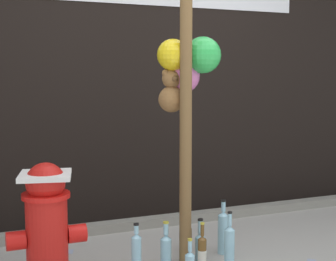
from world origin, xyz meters
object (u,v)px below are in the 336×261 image
at_px(bottle_0, 185,236).
at_px(fire_hydrant, 47,222).
at_px(bottle_1, 200,247).
at_px(bottle_4, 136,254).
at_px(bottle_6, 229,246).
at_px(bottle_3, 187,242).
at_px(bottle_5, 202,252).
at_px(bottle_7, 166,250).
at_px(bottle_8, 223,231).
at_px(memorial_post, 185,46).

bearing_deg(bottle_0, fire_hydrant, -167.69).
distance_m(bottle_1, bottle_4, 0.48).
relative_size(bottle_0, bottle_6, 0.76).
bearing_deg(bottle_1, bottle_3, 120.34).
xyz_separation_m(bottle_0, bottle_5, (-0.05, -0.39, 0.01)).
distance_m(bottle_3, bottle_7, 0.22).
height_order(bottle_6, bottle_8, bottle_8).
height_order(bottle_0, bottle_8, bottle_8).
height_order(memorial_post, bottle_3, memorial_post).
bearing_deg(bottle_5, bottle_8, 39.19).
relative_size(bottle_5, bottle_8, 0.82).
bearing_deg(bottle_4, fire_hydrant, 168.25).
bearing_deg(bottle_8, memorial_post, -169.47).
distance_m(memorial_post, bottle_1, 1.37).
bearing_deg(memorial_post, bottle_7, -160.06).
xyz_separation_m(bottle_0, bottle_8, (0.24, -0.16, 0.05)).
bearing_deg(bottle_8, bottle_6, -110.06).
distance_m(bottle_3, bottle_8, 0.31).
bearing_deg(bottle_7, bottle_6, -20.53).
bearing_deg(bottle_7, fire_hydrant, 175.87).
height_order(bottle_5, bottle_8, bottle_8).
height_order(bottle_0, bottle_3, bottle_3).
bearing_deg(memorial_post, bottle_0, 65.84).
height_order(bottle_1, bottle_8, bottle_8).
relative_size(fire_hydrant, bottle_6, 1.96).
relative_size(bottle_3, bottle_4, 0.89).
relative_size(bottle_4, bottle_7, 1.09).
bearing_deg(bottle_3, bottle_5, -84.21).
bearing_deg(bottle_3, bottle_8, 6.52).
relative_size(fire_hydrant, bottle_0, 2.59).
distance_m(bottle_0, bottle_7, 0.39).
relative_size(bottle_1, bottle_4, 0.90).
relative_size(bottle_5, bottle_6, 0.83).
bearing_deg(bottle_6, bottle_0, 107.51).
distance_m(bottle_0, bottle_3, 0.21).
bearing_deg(bottle_6, fire_hydrant, 170.05).
bearing_deg(bottle_4, bottle_0, 34.58).
relative_size(bottle_3, bottle_7, 0.97).
distance_m(memorial_post, bottle_6, 1.38).
bearing_deg(bottle_0, bottle_7, -133.14).
height_order(bottle_6, bottle_7, bottle_6).
bearing_deg(bottle_3, fire_hydrant, -178.13).
height_order(memorial_post, bottle_5, memorial_post).
distance_m(bottle_6, bottle_7, 0.43).
xyz_separation_m(bottle_3, bottle_5, (0.02, -0.20, -0.01)).
relative_size(bottle_0, bottle_7, 0.90).
bearing_deg(bottle_6, bottle_3, 130.57).
height_order(bottle_5, bottle_6, bottle_6).
bearing_deg(bottle_8, bottle_7, -166.28).
distance_m(bottle_1, bottle_6, 0.21).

